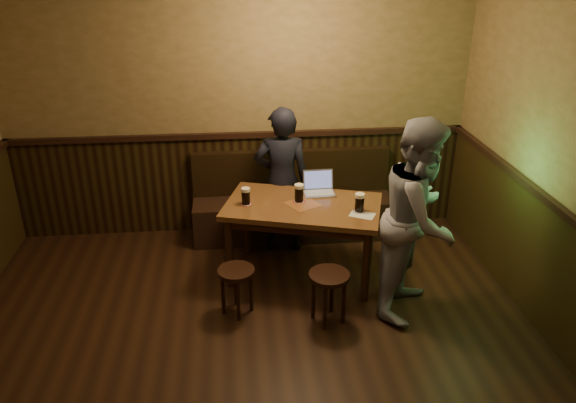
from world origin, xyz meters
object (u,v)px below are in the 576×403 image
(pint_mid, at_px, (299,193))
(person_grey, at_px, (419,218))
(pub_table, at_px, (303,214))
(pint_right, at_px, (360,202))
(stool_right, at_px, (329,283))
(laptop, at_px, (319,187))
(person_suit, at_px, (282,181))
(stool_left, at_px, (236,278))
(pint_left, at_px, (246,196))
(bench, at_px, (293,209))

(pint_mid, bearing_deg, person_grey, -35.41)
(pub_table, relative_size, pint_right, 9.14)
(stool_right, distance_m, laptop, 1.13)
(pint_mid, height_order, person_suit, person_suit)
(pub_table, bearing_deg, pint_mid, 132.29)
(stool_left, bearing_deg, pint_mid, 45.07)
(pint_right, bearing_deg, laptop, 123.05)
(pint_right, relative_size, person_suit, 0.11)
(stool_right, height_order, laptop, laptop)
(pub_table, relative_size, stool_right, 3.42)
(laptop, distance_m, person_suit, 0.46)
(laptop, bearing_deg, person_suit, 135.98)
(pub_table, distance_m, pint_left, 0.57)
(pint_left, distance_m, person_suit, 0.66)
(pint_right, distance_m, person_grey, 0.60)
(pint_mid, relative_size, laptop, 0.59)
(bench, relative_size, stool_left, 4.98)
(stool_left, distance_m, person_grey, 1.67)
(pint_right, xyz_separation_m, laptop, (-0.31, 0.47, -0.03))
(pint_mid, distance_m, laptop, 0.30)
(bench, distance_m, pint_mid, 0.99)
(stool_left, distance_m, person_suit, 1.32)
(bench, height_order, person_grey, person_grey)
(bench, bearing_deg, pint_right, -65.40)
(pint_mid, bearing_deg, person_suit, 102.96)
(bench, height_order, pint_right, pint_right)
(pint_mid, height_order, person_grey, person_grey)
(bench, distance_m, pint_right, 1.32)
(pub_table, relative_size, person_suit, 1.04)
(pub_table, height_order, pint_left, pint_left)
(stool_left, bearing_deg, bench, 65.71)
(pub_table, relative_size, person_grey, 0.92)
(pint_left, relative_size, person_suit, 0.11)
(pint_mid, xyz_separation_m, laptop, (0.22, 0.20, -0.03))
(pub_table, bearing_deg, person_grey, -16.98)
(pint_right, bearing_deg, pint_left, 166.08)
(stool_left, bearing_deg, stool_right, -14.65)
(stool_left, height_order, laptop, laptop)
(stool_left, height_order, person_suit, person_suit)
(pint_right, bearing_deg, stool_left, -162.64)
(bench, distance_m, stool_right, 1.66)
(stool_left, xyz_separation_m, pint_mid, (0.62, 0.63, 0.51))
(stool_left, height_order, stool_right, stool_right)
(pint_right, bearing_deg, person_suit, 129.54)
(stool_right, bearing_deg, bench, 94.64)
(stool_right, bearing_deg, pub_table, 99.85)
(pub_table, distance_m, stool_left, 0.92)
(bench, relative_size, person_suit, 1.40)
(pint_mid, bearing_deg, pub_table, -64.48)
(stool_right, distance_m, pint_right, 0.83)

